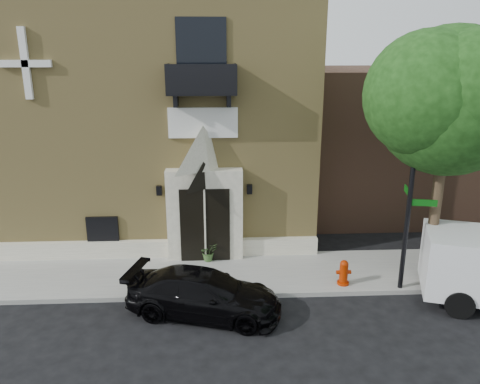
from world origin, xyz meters
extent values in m
plane|color=black|center=(0.00, 0.00, 0.00)|extent=(120.00, 120.00, 0.00)
cube|color=gray|center=(1.00, 1.50, 0.07)|extent=(42.00, 3.00, 0.15)
cube|color=tan|center=(-3.00, 8.00, 4.50)|extent=(12.00, 10.00, 9.00)
cube|color=black|center=(-3.00, 8.00, 9.15)|extent=(12.20, 10.20, 0.30)
cube|color=white|center=(-3.00, 2.88, 0.45)|extent=(12.00, 0.30, 0.60)
cube|color=white|center=(-1.00, 2.75, 1.75)|extent=(2.60, 0.55, 3.20)
pyramid|color=white|center=(-1.00, 2.75, 4.10)|extent=(2.60, 0.55, 1.50)
cube|color=black|center=(-1.00, 2.46, 1.45)|extent=(1.70, 0.06, 2.60)
cube|color=white|center=(-1.00, 2.42, 1.45)|extent=(0.06, 0.04, 2.60)
cube|color=white|center=(-1.00, 2.94, 4.90)|extent=(2.30, 0.10, 1.00)
cube|color=black|center=(-1.00, 2.55, 5.90)|extent=(2.20, 0.90, 0.10)
cube|color=black|center=(-1.00, 2.12, 6.35)|extent=(2.20, 0.06, 0.90)
cube|color=black|center=(-2.05, 2.55, 6.35)|extent=(0.06, 0.90, 0.90)
cube|color=black|center=(0.05, 2.55, 6.35)|extent=(0.06, 0.90, 0.90)
cube|color=black|center=(-1.00, 2.97, 7.10)|extent=(1.60, 0.08, 2.20)
cube|color=white|center=(-6.50, 2.92, 6.80)|extent=(0.22, 0.14, 2.20)
cube|color=white|center=(-6.50, 2.92, 6.80)|extent=(1.60, 0.14, 0.22)
cube|color=black|center=(-4.60, 2.95, 1.15)|extent=(1.10, 0.10, 1.00)
cube|color=#FF260A|center=(-4.60, 2.98, 1.15)|extent=(0.85, 0.06, 0.75)
cube|color=black|center=(-2.55, 2.88, 2.60)|extent=(0.18, 0.18, 0.32)
cube|color=black|center=(0.55, 2.88, 2.60)|extent=(0.18, 0.18, 0.32)
cube|color=brown|center=(12.00, 9.00, 3.20)|extent=(18.00, 8.00, 6.40)
cylinder|color=#38281C|center=(6.00, 0.45, 2.25)|extent=(0.32, 0.32, 4.20)
sphere|color=#14350E|center=(6.00, 0.45, 5.82)|extent=(4.20, 4.20, 4.20)
sphere|color=#14350E|center=(6.80, 0.75, 5.52)|extent=(3.36, 3.36, 3.36)
sphere|color=#14350E|center=(5.30, 0.25, 6.02)|extent=(3.57, 3.57, 3.57)
sphere|color=#14350E|center=(6.20, -0.25, 6.22)|extent=(3.15, 3.15, 3.15)
imported|color=black|center=(-0.98, -0.76, 0.64)|extent=(4.70, 2.87, 1.27)
cylinder|color=black|center=(6.16, -1.30, 0.40)|extent=(0.84, 0.50, 0.80)
cylinder|color=black|center=(6.80, 0.59, 0.40)|extent=(0.84, 0.50, 0.80)
cylinder|color=black|center=(5.06, 0.20, 2.85)|extent=(0.14, 0.14, 5.39)
cube|color=#094F0D|center=(5.46, 0.12, 2.94)|extent=(0.76, 0.19, 0.20)
cube|color=#094F0D|center=(5.14, 0.60, 3.16)|extent=(0.19, 0.76, 0.20)
cylinder|color=#982101|center=(3.35, 0.50, 0.19)|extent=(0.37, 0.37, 0.08)
cylinder|color=#982101|center=(3.35, 0.50, 0.51)|extent=(0.27, 0.27, 0.56)
sphere|color=#982101|center=(3.35, 0.50, 0.83)|extent=(0.27, 0.27, 0.27)
cylinder|color=#982101|center=(3.35, 0.50, 0.56)|extent=(0.46, 0.12, 0.12)
imported|color=#436831|center=(-0.90, 2.44, 0.48)|extent=(0.74, 0.70, 0.66)
imported|color=black|center=(6.42, 1.23, 0.99)|extent=(0.65, 0.46, 1.68)
camera|label=1|loc=(-0.56, -12.55, 7.23)|focal=35.00mm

